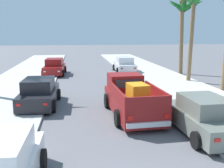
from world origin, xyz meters
name	(u,v)px	position (x,y,z in m)	size (l,w,h in m)	color
sidewalk_left	(6,98)	(-5.76, 12.00, 0.06)	(5.29, 60.00, 0.12)	beige
sidewalk_right	(184,92)	(5.76, 12.00, 0.06)	(5.29, 60.00, 0.12)	beige
curb_left	(27,97)	(-4.52, 12.00, 0.05)	(0.16, 60.00, 0.10)	silver
curb_right	(167,92)	(4.52, 12.00, 0.05)	(0.16, 60.00, 0.10)	silver
pickup_truck	(131,98)	(1.17, 7.86, 0.80)	(2.36, 5.28, 1.80)	maroon
car_right_near	(54,67)	(-3.46, 21.10, 0.71)	(2.16, 4.32, 1.54)	maroon
car_left_mid	(124,65)	(3.51, 21.78, 0.71)	(2.05, 4.27, 1.54)	silver
car_right_mid	(203,117)	(3.46, 4.94, 0.71)	(2.10, 4.29, 1.54)	slate
car_left_far	(39,93)	(-3.52, 10.05, 0.71)	(2.15, 4.31, 1.54)	black
palm_tree_left_fore	(184,12)	(8.78, 19.92, 5.91)	(3.72, 3.92, 7.22)	brown
palm_tree_left_mid	(193,4)	(7.65, 15.53, 6.18)	(3.59, 3.66, 7.50)	brown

